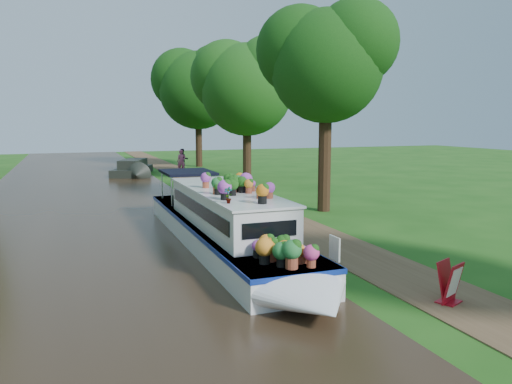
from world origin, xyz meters
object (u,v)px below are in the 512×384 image
Objects in this scene: sandwich_board at (450,284)px; pedestrian_pink at (181,161)px; plant_boat at (227,223)px; second_boat at (133,169)px; pedestrian_dark at (183,159)px.

sandwich_board is 0.51× the size of pedestrian_pink.
sandwich_board is at bearing -62.16° from plant_boat.
plant_boat reaches higher than second_boat.
pedestrian_pink is at bearing -96.64° from pedestrian_dark.
second_boat is 3.69× the size of pedestrian_dark.
second_boat is at bearing -144.27° from pedestrian_dark.
plant_boat is at bearing -87.27° from pedestrian_pink.
pedestrian_pink is 1.02× the size of pedestrian_dark.
pedestrian_pink reaches higher than pedestrian_dark.
second_boat is at bearing 72.64° from sandwich_board.
sandwich_board is at bearing -82.95° from pedestrian_dark.
sandwich_board is (3.20, -28.84, -0.03)m from second_boat.
second_boat is (-0.03, 22.83, -0.38)m from plant_boat.
sandwich_board is 0.52× the size of pedestrian_dark.
pedestrian_pink reaches higher than second_boat.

